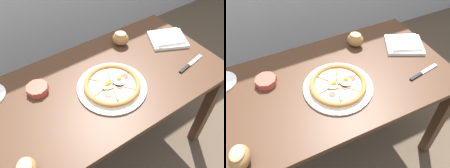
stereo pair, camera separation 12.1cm
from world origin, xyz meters
TOP-DOWN VIEW (x-y plane):
  - ground_plane at (0.00, 0.00)m, footprint 12.00×12.00m
  - dining_table at (0.00, 0.00)m, footprint 1.41×0.71m
  - pizza at (0.04, -0.06)m, footprint 0.36×0.36m
  - ramekin_bowl at (-0.28, 0.13)m, footprint 0.11×0.11m
  - napkin_folded at (0.56, 0.07)m, footprint 0.28×0.26m
  - bread_piece_mid at (0.29, 0.21)m, footprint 0.12×0.13m
  - knife_main at (0.52, -0.17)m, footprint 0.21×0.05m

SIDE VIEW (x-z plane):
  - ground_plane at x=0.00m, z-range 0.00..0.00m
  - dining_table at x=0.00m, z-range 0.26..1.01m
  - knife_main at x=0.52m, z-range 0.75..0.76m
  - napkin_folded at x=0.56m, z-range 0.74..0.78m
  - pizza at x=0.04m, z-range 0.74..0.79m
  - ramekin_bowl at x=-0.28m, z-range 0.75..0.78m
  - bread_piece_mid at x=0.29m, z-range 0.75..0.84m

